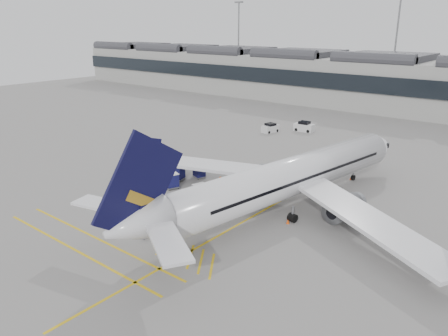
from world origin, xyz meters
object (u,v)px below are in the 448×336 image
Objects in this scene: belt_loader at (245,186)px; ramp_agent_b at (233,196)px; airliner_main at (286,179)px; pushback_tug at (143,171)px; ramp_agent_a at (221,185)px; baggage_cart_a at (201,193)px.

belt_loader is 4.04m from ramp_agent_b.
airliner_main reaches higher than pushback_tug.
ramp_agent_a is at bearing -164.56° from airliner_main.
belt_loader is at bearing -71.92° from ramp_agent_b.
airliner_main is at bearing 27.16° from pushback_tug.
baggage_cart_a is at bearing -115.30° from belt_loader.
pushback_tug is (-14.53, -0.20, -0.12)m from ramp_agent_b.
ramp_agent_b is 14.54m from pushback_tug.
pushback_tug is at bearing -172.68° from baggage_cart_a.
pushback_tug is (-19.76, -2.51, -2.69)m from airliner_main.
airliner_main is 14.04× the size of pushback_tug.
ramp_agent_b reaches higher than pushback_tug.
ramp_agent_b is at bearing -48.99° from ramp_agent_a.
ramp_agent_b is (2.96, 1.83, -0.24)m from baggage_cart_a.
airliner_main reaches higher than ramp_agent_b.
baggage_cart_a is (-8.19, -4.14, -2.33)m from airliner_main.
belt_loader reaches higher than ramp_agent_a.
airliner_main is at bearing -154.40° from ramp_agent_b.
baggage_cart_a is 11.69m from pushback_tug.
ramp_agent_a reaches higher than ramp_agent_b.
airliner_main is 27.20× the size of ramp_agent_b.
baggage_cart_a is at bearing -114.56° from ramp_agent_a.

